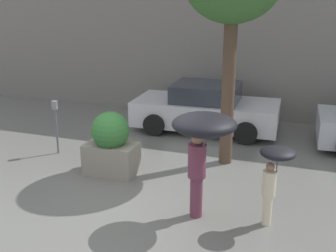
{
  "coord_description": "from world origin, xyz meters",
  "views": [
    {
      "loc": [
        3.25,
        -6.51,
        3.75
      ],
      "look_at": [
        0.37,
        1.6,
        1.05
      ],
      "focal_mm": 45.0,
      "sensor_mm": 36.0,
      "label": 1
    }
  ],
  "objects_px": {
    "person_adult": "(203,135)",
    "parked_car_near": "(206,109)",
    "planter_box": "(111,144)",
    "person_child": "(274,168)",
    "parking_meter": "(55,116)"
  },
  "relations": [
    {
      "from": "planter_box",
      "to": "person_child",
      "type": "distance_m",
      "value": 3.69
    },
    {
      "from": "parking_meter",
      "to": "person_child",
      "type": "bearing_deg",
      "value": -17.75
    },
    {
      "from": "planter_box",
      "to": "person_adult",
      "type": "distance_m",
      "value": 2.79
    },
    {
      "from": "planter_box",
      "to": "person_child",
      "type": "height_order",
      "value": "person_child"
    },
    {
      "from": "person_child",
      "to": "parked_car_near",
      "type": "distance_m",
      "value": 5.34
    },
    {
      "from": "planter_box",
      "to": "person_adult",
      "type": "relative_size",
      "value": 0.73
    },
    {
      "from": "person_child",
      "to": "parking_meter",
      "type": "bearing_deg",
      "value": 163.52
    },
    {
      "from": "planter_box",
      "to": "parking_meter",
      "type": "height_order",
      "value": "planter_box"
    },
    {
      "from": "person_adult",
      "to": "parked_car_near",
      "type": "distance_m",
      "value": 5.16
    },
    {
      "from": "person_child",
      "to": "parked_car_near",
      "type": "height_order",
      "value": "person_child"
    },
    {
      "from": "planter_box",
      "to": "parking_meter",
      "type": "distance_m",
      "value": 1.93
    },
    {
      "from": "person_child",
      "to": "parked_car_near",
      "type": "xyz_separation_m",
      "value": [
        -2.38,
        4.76,
        -0.41
      ]
    },
    {
      "from": "planter_box",
      "to": "parked_car_near",
      "type": "relative_size",
      "value": 0.34
    },
    {
      "from": "planter_box",
      "to": "person_adult",
      "type": "bearing_deg",
      "value": -27.62
    },
    {
      "from": "person_child",
      "to": "parking_meter",
      "type": "distance_m",
      "value": 5.58
    }
  ]
}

